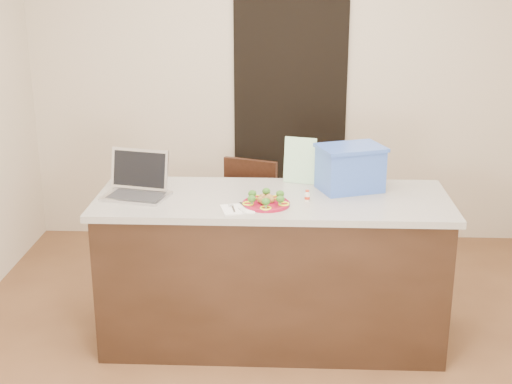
{
  "coord_description": "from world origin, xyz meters",
  "views": [
    {
      "loc": [
        0.08,
        -3.69,
        2.23
      ],
      "look_at": [
        -0.1,
        0.2,
        0.97
      ],
      "focal_mm": 50.0,
      "sensor_mm": 36.0,
      "label": 1
    }
  ],
  "objects_px": {
    "island": "(272,269)",
    "laptop": "(138,183)",
    "blue_box": "(350,168)",
    "plate": "(266,203)",
    "yogurt_bottle": "(307,197)",
    "chair": "(250,216)",
    "napkin": "(237,209)"
  },
  "relations": [
    {
      "from": "island",
      "to": "plate",
      "type": "xyz_separation_m",
      "value": [
        -0.03,
        -0.15,
        0.47
      ]
    },
    {
      "from": "yogurt_bottle",
      "to": "napkin",
      "type": "bearing_deg",
      "value": -157.55
    },
    {
      "from": "island",
      "to": "blue_box",
      "type": "xyz_separation_m",
      "value": [
        0.46,
        0.16,
        0.59
      ]
    },
    {
      "from": "plate",
      "to": "napkin",
      "type": "height_order",
      "value": "plate"
    },
    {
      "from": "yogurt_bottle",
      "to": "laptop",
      "type": "relative_size",
      "value": 0.16
    },
    {
      "from": "napkin",
      "to": "blue_box",
      "type": "relative_size",
      "value": 0.38
    },
    {
      "from": "island",
      "to": "laptop",
      "type": "height_order",
      "value": "laptop"
    },
    {
      "from": "plate",
      "to": "napkin",
      "type": "relative_size",
      "value": 1.6
    },
    {
      "from": "plate",
      "to": "blue_box",
      "type": "height_order",
      "value": "blue_box"
    },
    {
      "from": "island",
      "to": "blue_box",
      "type": "bearing_deg",
      "value": 19.07
    },
    {
      "from": "yogurt_bottle",
      "to": "plate",
      "type": "bearing_deg",
      "value": -160.95
    },
    {
      "from": "island",
      "to": "laptop",
      "type": "bearing_deg",
      "value": 178.97
    },
    {
      "from": "yogurt_bottle",
      "to": "laptop",
      "type": "bearing_deg",
      "value": 175.26
    },
    {
      "from": "plate",
      "to": "chair",
      "type": "xyz_separation_m",
      "value": [
        -0.14,
        0.94,
        -0.42
      ]
    },
    {
      "from": "plate",
      "to": "laptop",
      "type": "bearing_deg",
      "value": 167.9
    },
    {
      "from": "chair",
      "to": "blue_box",
      "type": "bearing_deg",
      "value": -24.78
    },
    {
      "from": "island",
      "to": "chair",
      "type": "bearing_deg",
      "value": 102.61
    },
    {
      "from": "yogurt_bottle",
      "to": "chair",
      "type": "xyz_separation_m",
      "value": [
        -0.38,
        0.86,
        -0.44
      ]
    },
    {
      "from": "plate",
      "to": "yogurt_bottle",
      "type": "distance_m",
      "value": 0.25
    },
    {
      "from": "yogurt_bottle",
      "to": "blue_box",
      "type": "bearing_deg",
      "value": 41.18
    },
    {
      "from": "plate",
      "to": "blue_box",
      "type": "relative_size",
      "value": 0.6
    },
    {
      "from": "blue_box",
      "to": "island",
      "type": "bearing_deg",
      "value": 178.96
    },
    {
      "from": "island",
      "to": "plate",
      "type": "distance_m",
      "value": 0.49
    },
    {
      "from": "island",
      "to": "laptop",
      "type": "relative_size",
      "value": 5.04
    },
    {
      "from": "blue_box",
      "to": "chair",
      "type": "height_order",
      "value": "blue_box"
    },
    {
      "from": "laptop",
      "to": "napkin",
      "type": "bearing_deg",
      "value": -8.58
    },
    {
      "from": "yogurt_bottle",
      "to": "laptop",
      "type": "xyz_separation_m",
      "value": [
        -0.99,
        0.08,
        0.04
      ]
    },
    {
      "from": "napkin",
      "to": "chair",
      "type": "bearing_deg",
      "value": 89.21
    },
    {
      "from": "laptop",
      "to": "yogurt_bottle",
      "type": "bearing_deg",
      "value": 8.68
    },
    {
      "from": "island",
      "to": "laptop",
      "type": "xyz_separation_m",
      "value": [
        -0.79,
        0.01,
        0.53
      ]
    },
    {
      "from": "laptop",
      "to": "chair",
      "type": "height_order",
      "value": "laptop"
    },
    {
      "from": "plate",
      "to": "chair",
      "type": "height_order",
      "value": "plate"
    }
  ]
}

